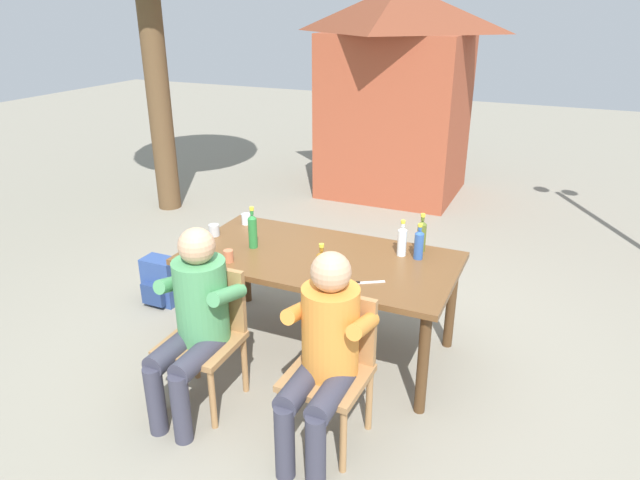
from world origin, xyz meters
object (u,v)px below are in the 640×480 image
Objects in this scene: bottle_olive at (422,235)px; cup_steel at (214,230)px; bottle_blue at (419,244)px; bottle_clear at (402,240)px; bottle_green at (253,230)px; backpack_by_near_side at (161,282)px; brick_kiosk at (396,89)px; table_knife at (363,283)px; cup_glass at (246,219)px; chair_near_left at (207,329)px; cup_terracotta at (228,256)px; person_in_white_shirt at (195,314)px; dining_table at (320,266)px; chair_near_right at (333,361)px; person_in_plaid_shirt at (325,346)px; bottle_amber at (322,266)px.

cup_steel is (-1.50, -0.35, -0.08)m from bottle_olive.
bottle_blue is 0.99× the size of bottle_clear.
bottle_green is 1.18× the size of bottle_clear.
cup_steel is at bearing -166.68° from bottle_olive.
brick_kiosk reaches higher than backpack_by_near_side.
bottle_green is 0.95m from table_knife.
bottle_clear is at bearing -3.64° from cup_glass.
chair_near_left is 0.55m from cup_terracotta.
chair_near_left is 0.20m from person_in_white_shirt.
chair_near_right reaches higher than dining_table.
bottle_clear is (0.94, 1.03, 0.37)m from chair_near_left.
dining_table is 1.58m from backpack_by_near_side.
bottle_blue is (1.14, 0.29, -0.02)m from bottle_green.
person_in_plaid_shirt reaches higher than backpack_by_near_side.
bottle_green is 1.06m from bottle_clear.
cup_steel is (-1.31, 0.80, 0.30)m from chair_near_right.
cup_glass reaches higher than table_knife.
brick_kiosk reaches higher than person_in_white_shirt.
cup_steel is 0.41× the size of table_knife.
person_in_plaid_shirt is 1.16m from bottle_clear.
chair_near_left reaches higher than backpack_by_near_side.
bottle_blue is at bearing 4.29° from backpack_by_near_side.
table_knife is (0.24, 0.10, -0.11)m from bottle_amber.
brick_kiosk is at bearing 103.05° from chair_near_right.
bottle_blue is at bearing 52.71° from bottle_amber.
chair_near_right is 3.11× the size of bottle_olive.
cup_terracotta is at bearing 177.31° from bottle_amber.
person_in_plaid_shirt is 14.22× the size of cup_terracotta.
brick_kiosk is at bearing 109.96° from bottle_olive.
person_in_white_shirt is 1.28m from cup_glass.
person_in_white_shirt reaches higher than cup_steel.
bottle_green is 0.48m from cup_glass.
person_in_white_shirt is 1.49m from bottle_clear.
chair_near_right reaches higher than cup_steel.
bottle_amber is at bearing 41.17° from person_in_white_shirt.
cup_steel is (-0.38, 0.07, -0.09)m from bottle_green.
table_knife is (0.42, -0.27, 0.08)m from dining_table.
chair_near_left is 3.11× the size of bottle_olive.
person_in_plaid_shirt is at bearing -100.58° from bottle_blue.
cup_steel is (-0.46, 0.91, 0.13)m from person_in_white_shirt.
cup_glass is at bearing 137.57° from chair_near_right.
chair_near_right is 0.87m from person_in_white_shirt.
person_in_white_shirt is 4.44× the size of bottle_amber.
person_in_plaid_shirt reaches higher than bottle_blue.
bottle_olive reaches higher than dining_table.
bottle_olive is 1.30× the size of table_knife.
person_in_plaid_shirt is at bearing -94.52° from bottle_clear.
backpack_by_near_side is at bearing -175.25° from bottle_clear.
cup_glass is (-0.36, 1.22, 0.13)m from person_in_white_shirt.
bottle_clear is (0.09, 1.14, 0.20)m from person_in_plaid_shirt.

